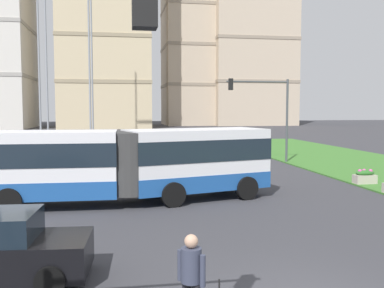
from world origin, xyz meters
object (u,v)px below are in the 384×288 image
at_px(pedestrian_crossing, 191,276).
at_px(apartment_tower_westcentre, 104,0).
at_px(articulated_bus, 132,163).
at_px(apartment_tower_eastcentre, 248,45).
at_px(traffic_light_far_right, 267,105).
at_px(apartment_tower_centre, 200,50).
at_px(flower_planter_4, 365,177).

bearing_deg(pedestrian_crossing, apartment_tower_westcentre, 92.21).
height_order(articulated_bus, apartment_tower_eastcentre, apartment_tower_eastcentre).
bearing_deg(traffic_light_far_right, apartment_tower_westcentre, 101.21).
relative_size(traffic_light_far_right, apartment_tower_centre, 0.17).
xyz_separation_m(pedestrian_crossing, apartment_tower_eastcentre, (30.24, 96.92, 18.20)).
xyz_separation_m(traffic_light_far_right, apartment_tower_eastcentre, (20.94, 74.12, 15.05)).
height_order(apartment_tower_westcentre, apartment_tower_eastcentre, apartment_tower_westcentre).
height_order(articulated_bus, pedestrian_crossing, articulated_bus).
relative_size(articulated_bus, traffic_light_far_right, 2.00).
relative_size(articulated_bus, pedestrian_crossing, 6.85).
relative_size(flower_planter_4, traffic_light_far_right, 0.18).
height_order(apartment_tower_centre, apartment_tower_eastcentre, apartment_tower_eastcentre).
distance_m(traffic_light_far_right, apartment_tower_westcentre, 68.49).
bearing_deg(apartment_tower_eastcentre, articulated_bus, -109.78).
bearing_deg(apartment_tower_centre, pedestrian_crossing, -100.83).
distance_m(apartment_tower_westcentre, apartment_tower_centre, 26.18).
distance_m(articulated_bus, apartment_tower_eastcentre, 92.89).
relative_size(pedestrian_crossing, apartment_tower_centre, 0.05).
distance_m(pedestrian_crossing, traffic_light_far_right, 24.82).
height_order(articulated_bus, apartment_tower_westcentre, apartment_tower_westcentre).
relative_size(pedestrian_crossing, flower_planter_4, 1.58).
xyz_separation_m(articulated_bus, pedestrian_crossing, (0.63, -11.08, -0.65)).
distance_m(traffic_light_far_right, apartment_tower_centre, 77.09).
xyz_separation_m(pedestrian_crossing, apartment_tower_westcentre, (-3.34, 86.53, 24.84)).
xyz_separation_m(pedestrian_crossing, flower_planter_4, (11.21, 13.23, -0.58)).
height_order(apartment_tower_westcentre, apartment_tower_centre, apartment_tower_westcentre).
bearing_deg(apartment_tower_eastcentre, pedestrian_crossing, -107.33).
distance_m(flower_planter_4, traffic_light_far_right, 10.44).
height_order(articulated_bus, apartment_tower_centre, apartment_tower_centre).
distance_m(articulated_bus, flower_planter_4, 12.09).
bearing_deg(pedestrian_crossing, apartment_tower_centre, 79.17).
xyz_separation_m(traffic_light_far_right, apartment_tower_centre, (9.47, 75.26, 13.71)).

